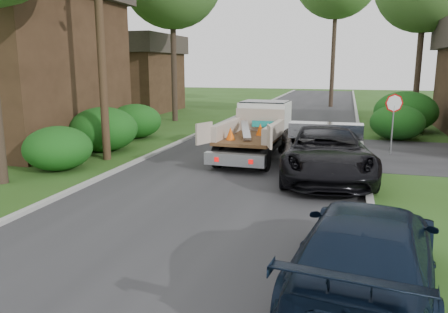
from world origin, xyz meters
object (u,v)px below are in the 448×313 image
stop_sign (394,111)px  navy_suv (367,249)px  flatbed_truck (259,127)px  utility_pole (100,21)px  house_left_far (127,72)px  black_pickup (324,152)px

stop_sign → navy_suv: bearing=-96.7°
flatbed_truck → navy_suv: 11.12m
utility_pole → house_left_far: utility_pole is taller
stop_sign → navy_suv: stop_sign is taller
flatbed_truck → house_left_far: bearing=135.1°
utility_pole → black_pickup: bearing=-3.4°
house_left_far → black_pickup: (16.24, -17.50, -2.21)m
stop_sign → flatbed_truck: 5.45m
black_pickup → flatbed_truck: bearing=125.1°
utility_pole → black_pickup: 9.31m
navy_suv → stop_sign: bearing=-89.3°
utility_pole → flatbed_truck: size_ratio=1.77×
flatbed_truck → black_pickup: size_ratio=0.93×
flatbed_truck → black_pickup: bearing=-45.3°
black_pickup → house_left_far: bearing=125.4°
flatbed_truck → stop_sign: bearing=18.3°
stop_sign → navy_suv: size_ratio=0.49×
house_left_far → navy_suv: (17.30, -24.94, -2.32)m
utility_pole → house_left_far: (-8.02, 17.02, -2.12)m
black_pickup → stop_sign: bearing=53.9°
utility_pole → flatbed_truck: 7.25m
stop_sign → house_left_far: house_left_far is taller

